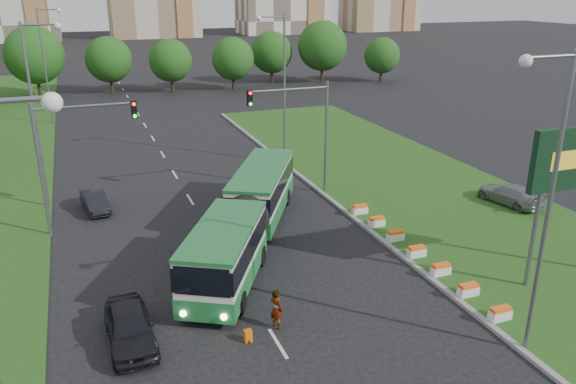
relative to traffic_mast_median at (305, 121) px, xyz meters
name	(u,v)px	position (x,y,z in m)	size (l,w,h in m)	color
ground	(293,268)	(-4.78, -10.00, -5.35)	(360.00, 360.00, 0.00)	black
grass_median	(418,189)	(8.22, -2.00, -5.27)	(14.00, 60.00, 0.15)	#224E16
median_kerb	(332,201)	(1.27, -2.00, -5.26)	(0.30, 60.00, 0.18)	gray
lane_markings	(170,167)	(-7.78, 10.00, -5.35)	(0.20, 100.00, 0.01)	silver
flower_planters	(417,251)	(1.92, -11.40, -4.90)	(1.10, 13.70, 0.60)	white
traffic_mast_median	(305,121)	(0.00, 0.00, 0.00)	(5.76, 0.32, 8.00)	slate
traffic_mast_left	(68,146)	(-15.16, -1.00, 0.00)	(5.76, 0.32, 8.00)	slate
street_lamps	(191,121)	(-7.78, 0.00, 0.65)	(36.00, 60.00, 12.00)	slate
tree_line	(218,58)	(5.22, 45.00, -0.85)	(120.00, 8.00, 9.00)	#1B4E14
articulated_bus	(240,217)	(-6.53, -6.30, -3.59)	(2.72, 17.48, 2.88)	beige
car_left_near	(130,327)	(-13.48, -13.80, -4.56)	(1.86, 4.61, 1.57)	black
car_left_far	(95,201)	(-14.03, 2.21, -4.71)	(1.35, 3.87, 1.27)	black
car_median	(510,194)	(12.21, -6.84, -4.52)	(1.89, 4.66, 1.35)	gray
pedestrian	(276,309)	(-7.43, -14.87, -4.42)	(0.68, 0.45, 1.86)	gray
shopping_trolley	(248,336)	(-8.89, -15.41, -5.08)	(0.31, 0.33, 0.54)	orange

